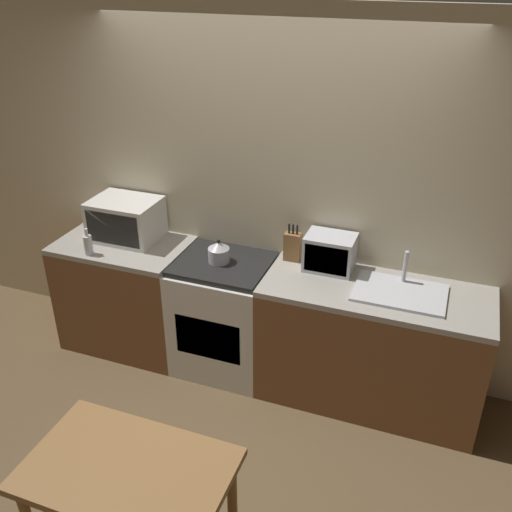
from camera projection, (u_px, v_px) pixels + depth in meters
name	position (u px, v px, depth m)	size (l,w,h in m)	color
ground_plane	(214.00, 443.00, 3.73)	(16.00, 16.00, 0.00)	brown
wall_back	(273.00, 197.00, 4.06)	(10.00, 0.06, 2.60)	beige
counter_left_run	(128.00, 294.00, 4.52)	(0.99, 0.62, 0.90)	brown
counter_right_run	(370.00, 346.00, 3.93)	(1.50, 0.62, 0.90)	brown
stove_range	(225.00, 315.00, 4.26)	(0.69, 0.62, 0.90)	silver
kettle	(219.00, 252.00, 4.02)	(0.15, 0.15, 0.17)	#B7B7BC
microwave	(126.00, 219.00, 4.31)	(0.50, 0.38, 0.31)	silver
bottle	(88.00, 244.00, 4.12)	(0.06, 0.06, 0.20)	silver
knife_block	(293.00, 246.00, 4.02)	(0.12, 0.07, 0.28)	brown
toaster_oven	(330.00, 253.00, 3.90)	(0.34, 0.24, 0.25)	silver
sink_basin	(400.00, 292.00, 3.67)	(0.58, 0.40, 0.24)	silver
dining_table	(129.00, 484.00, 2.66)	(0.95, 0.60, 0.77)	brown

